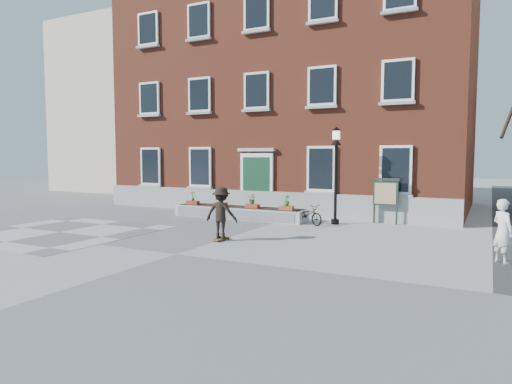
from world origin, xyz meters
The scene contains 10 objects.
ground centered at (0.00, 0.00, 0.00)m, with size 100.00×100.00×0.00m, color gray.
checker_patch centered at (-6.00, 1.00, 0.01)m, with size 6.00×6.00×0.01m, color #5D5D60.
distant_building centered at (-18.00, 20.00, 6.50)m, with size 10.00×12.00×13.00m, color beige.
bicycle centered at (1.35, 6.89, 0.42)m, with size 0.55×1.58×0.83m, color black.
bystander centered at (8.20, 3.06, 0.84)m, with size 0.61×0.40×1.68m, color silver.
brick_building centered at (-2.00, 13.98, 6.30)m, with size 18.40×10.85×12.60m.
planter_assembly centered at (-1.99, 7.18, 0.31)m, with size 6.20×1.12×1.15m.
lamp_post centered at (2.30, 7.53, 2.54)m, with size 0.40×0.40×3.93m.
notice_board centered at (4.10, 8.52, 1.26)m, with size 1.10×0.16×1.87m.
skateboarder centered at (0.06, 2.37, 0.92)m, with size 1.16×0.78×1.77m.
Camera 1 is at (7.86, -10.29, 2.82)m, focal length 32.00 mm.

